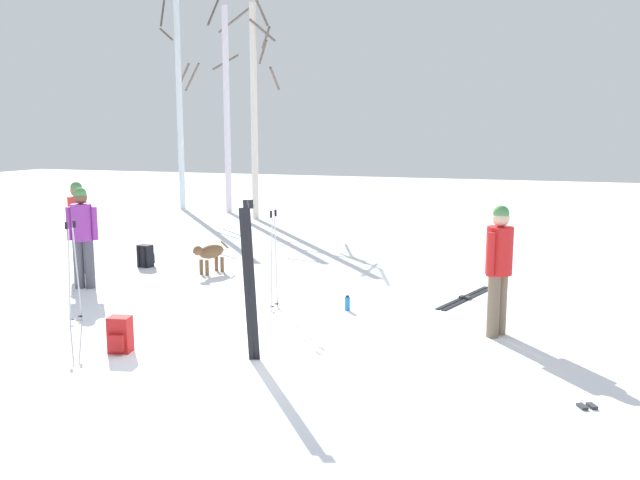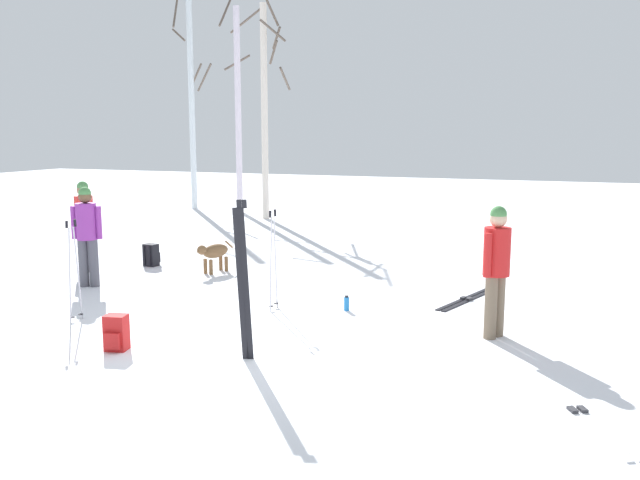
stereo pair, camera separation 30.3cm
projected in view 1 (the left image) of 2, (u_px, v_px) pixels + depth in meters
The scene contains 16 objects.
ground_plane at pixel (240, 343), 8.42m from camera, with size 60.00×60.00×0.00m, color white.
person_0 at pixel (499, 262), 8.58m from camera, with size 0.34×0.48×1.72m.
person_1 at pixel (78, 221), 12.46m from camera, with size 0.50×0.34×1.72m.
person_2 at pixel (82, 231), 11.21m from camera, with size 0.49×0.34×1.72m.
dog at pixel (210, 253), 12.46m from camera, with size 0.39×0.87×0.57m.
ski_pair_planted_0 at pixel (249, 282), 7.67m from camera, with size 0.21×0.08×1.88m.
ski_pair_lying_0 at pixel (466, 298), 10.66m from camera, with size 0.71×1.78×0.05m.
ski_pair_lying_1 at pixel (589, 410), 6.38m from camera, with size 1.01×1.73×0.05m.
ski_poles_0 at pixel (274, 257), 9.86m from camera, with size 0.07×0.27×1.50m.
ski_poles_1 at pixel (73, 269), 9.19m from camera, with size 0.07×0.26×1.43m.
backpack_0 at pixel (146, 256), 13.09m from camera, with size 0.28×0.31×0.44m.
backpack_1 at pixel (120, 335), 8.05m from camera, with size 0.30×0.32×0.44m.
water_bottle_0 at pixel (347, 303), 9.94m from camera, with size 0.08×0.08×0.23m.
birch_tree_0 at pixel (179, 98), 22.09m from camera, with size 1.31×1.31×7.15m.
birch_tree_1 at pixel (227, 106), 21.29m from camera, with size 1.29×1.15×6.79m.
birch_tree_2 at pixel (255, 107), 19.69m from camera, with size 0.89×1.40×6.46m.
Camera 1 is at (3.63, -7.30, 2.66)m, focal length 37.46 mm.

